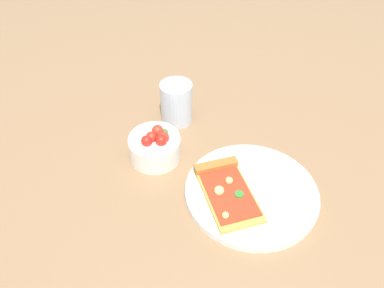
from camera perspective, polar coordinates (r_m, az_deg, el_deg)
name	(u,v)px	position (r m, az deg, el deg)	size (l,w,h in m)	color
ground_plane	(238,191)	(0.72, 7.35, -7.42)	(2.40, 2.40, 0.00)	#93704C
plate	(251,192)	(0.71, 9.38, -7.54)	(0.26, 0.26, 0.01)	silver
pizza_slice_main	(226,188)	(0.69, 5.35, -7.01)	(0.18, 0.14, 0.03)	gold
salad_bowl	(155,146)	(0.76, -5.89, -0.29)	(0.11, 0.11, 0.07)	white
soda_glass	(177,104)	(0.84, -2.47, 6.30)	(0.07, 0.07, 0.10)	silver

